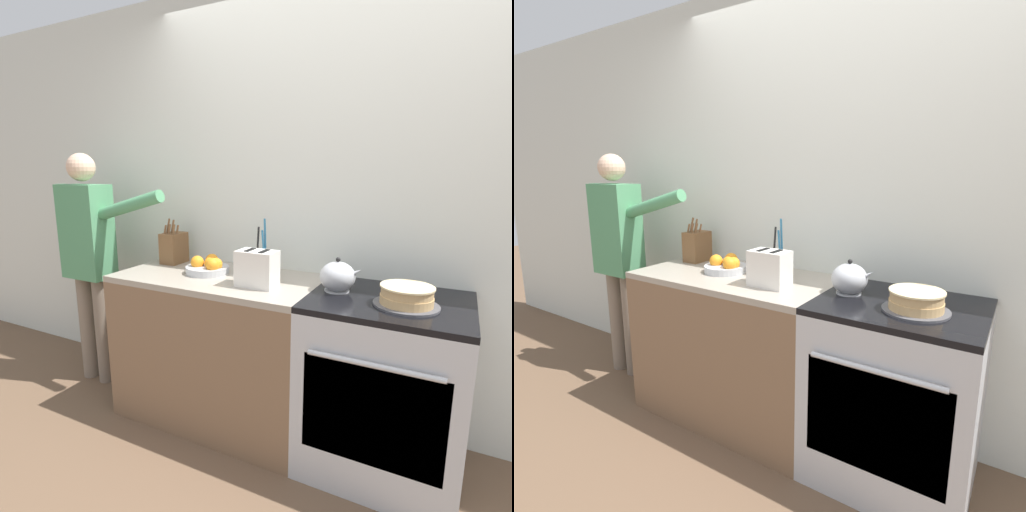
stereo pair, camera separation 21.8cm
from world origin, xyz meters
The scene contains 11 objects.
ground_plane centered at (0.00, 0.00, 0.00)m, with size 16.00×16.00×0.00m, color brown.
wall_back centered at (0.00, 0.67, 1.30)m, with size 8.00×0.04×2.60m.
counter_cabinet centered at (-0.68, 0.32, 0.45)m, with size 1.20×0.65×0.91m.
stove_range centered at (0.30, 0.32, 0.45)m, with size 0.76×0.68×0.91m.
layer_cake centered at (0.38, 0.25, 0.95)m, with size 0.29×0.29×0.10m.
tea_kettle centered at (0.04, 0.34, 0.98)m, with size 0.22×0.18×0.18m.
knife_block centered at (-1.12, 0.47, 1.01)m, with size 0.12×0.17×0.30m.
utensil_crock centered at (-0.45, 0.43, 0.99)m, with size 0.12×0.12×0.34m.
fruit_bowl centered at (-0.76, 0.34, 0.95)m, with size 0.26×0.26×0.11m.
toaster centered at (-0.37, 0.23, 1.00)m, with size 0.23×0.14×0.20m.
person_baker centered at (-1.71, 0.28, 0.97)m, with size 0.93×0.20×1.63m.
Camera 2 is at (0.75, -1.50, 1.51)m, focal length 28.00 mm.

